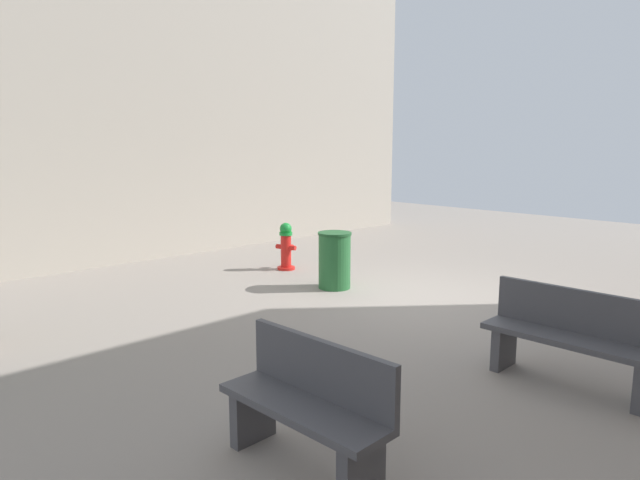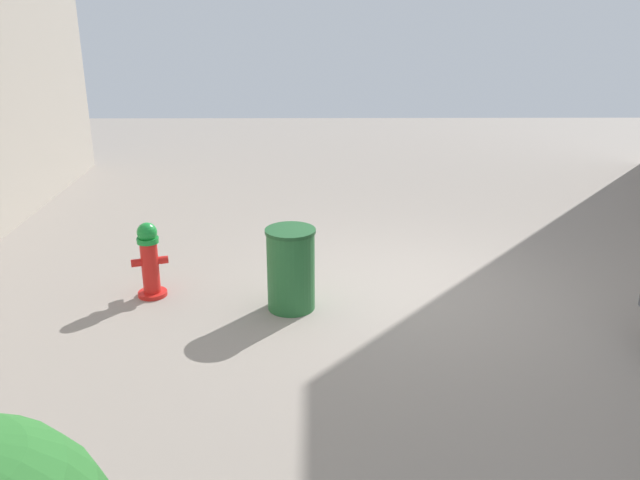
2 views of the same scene
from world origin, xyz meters
The scene contains 6 objects.
ground_plane centered at (0.00, 0.00, 0.00)m, with size 23.40×23.40×0.00m, color gray.
building_facade_right centered at (6.04, 2.70, 4.47)m, with size 0.70×18.00×8.93m, color #B2A899.
fire_hydrant centered at (3.05, 0.12, 0.46)m, with size 0.43×0.41×0.91m.
bench_near centered at (-2.96, 1.49, 0.50)m, with size 1.72×0.48×0.95m.
bench_far centered at (-2.21, 4.37, 0.48)m, with size 1.45×0.48×0.95m.
trash_bin centered at (1.39, 0.47, 0.47)m, with size 0.56×0.56×0.95m.
Camera 1 is at (-5.07, 6.99, 2.37)m, focal length 31.52 mm.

